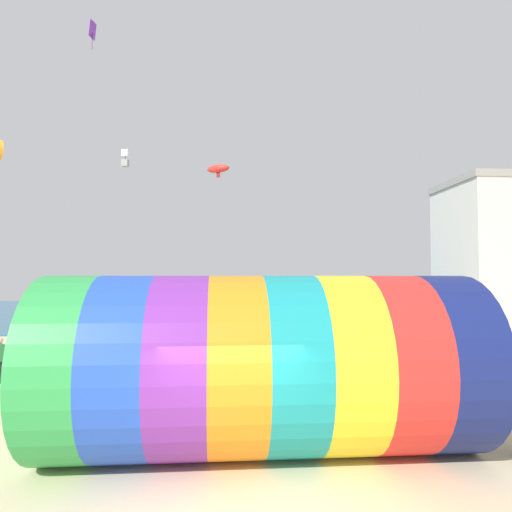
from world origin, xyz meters
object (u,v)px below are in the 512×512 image
Objects in this scene: kite_purple_diamond at (92,30)px; kite_white_box at (125,158)px; bystander_near_water at (29,369)px; kite_red_parafoil at (218,169)px; giant_inflatable_tube at (263,364)px.

kite_white_box is at bearing -49.66° from kite_purple_diamond.
bystander_near_water is (-1.31, -7.27, -8.68)m from kite_white_box.
bystander_near_water is (1.26, -10.30, -16.64)m from kite_purple_diamond.
kite_purple_diamond is at bearing 130.34° from kite_white_box.
kite_red_parafoil is (4.71, -9.65, -2.75)m from kite_white_box.
kite_purple_diamond is at bearing 96.96° from bystander_near_water.
giant_inflatable_tube is 23.59m from kite_purple_diamond.
bystander_near_water is (-7.04, 5.37, -1.09)m from giant_inflatable_tube.
giant_inflatable_tube is at bearing -71.17° from kite_red_parafoil.
kite_purple_diamond is at bearing 119.87° from kite_red_parafoil.
giant_inflatable_tube is at bearing -37.34° from bystander_near_water.
kite_red_parafoil is at bearing -60.13° from kite_purple_diamond.
kite_white_box reaches higher than giant_inflatable_tube.
giant_inflatable_tube reaches higher than bystander_near_water.
kite_white_box is 8.90m from kite_purple_diamond.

